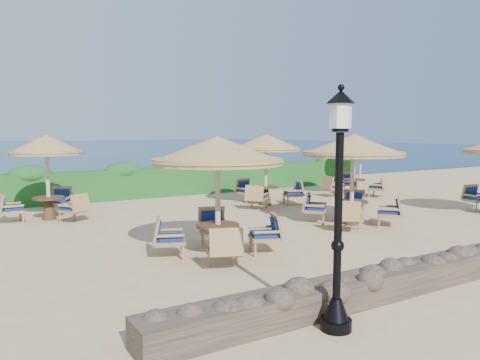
% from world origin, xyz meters
% --- Properties ---
extents(ground, '(120.00, 120.00, 0.00)m').
position_xyz_m(ground, '(0.00, 0.00, 0.00)').
color(ground, tan).
rests_on(ground, ground).
extents(sea, '(160.00, 160.00, 0.00)m').
position_xyz_m(sea, '(0.00, 70.00, 0.00)').
color(sea, '#0A2045').
rests_on(sea, ground).
extents(hedge, '(18.00, 0.90, 1.20)m').
position_xyz_m(hedge, '(0.00, 7.20, 0.60)').
color(hedge, '#17481B').
rests_on(hedge, ground).
extents(lamp_post, '(0.44, 0.44, 3.31)m').
position_xyz_m(lamp_post, '(-4.80, -6.80, 1.55)').
color(lamp_post, black).
rests_on(lamp_post, ground).
extents(extra_parasol, '(2.30, 2.30, 2.41)m').
position_xyz_m(extra_parasol, '(7.80, 5.20, 2.17)').
color(extra_parasol, beige).
rests_on(extra_parasol, ground).
extents(cafe_set_0, '(2.92, 2.92, 2.65)m').
position_xyz_m(cafe_set_0, '(-4.34, -2.49, 1.85)').
color(cafe_set_0, beige).
rests_on(cafe_set_0, ground).
extents(cafe_set_1, '(3.00, 3.00, 2.65)m').
position_xyz_m(cafe_set_1, '(0.70, -1.47, 1.87)').
color(cafe_set_1, beige).
rests_on(cafe_set_1, ground).
extents(cafe_set_3, '(2.52, 2.77, 2.65)m').
position_xyz_m(cafe_set_3, '(-6.86, 4.00, 1.74)').
color(cafe_set_3, beige).
rests_on(cafe_set_3, ground).
extents(cafe_set_4, '(2.74, 2.73, 2.65)m').
position_xyz_m(cafe_set_4, '(0.57, 2.87, 1.86)').
color(cafe_set_4, beige).
rests_on(cafe_set_4, ground).
extents(cafe_set_5, '(2.56, 2.76, 2.65)m').
position_xyz_m(cafe_set_5, '(5.29, 3.10, 1.76)').
color(cafe_set_5, beige).
rests_on(cafe_set_5, ground).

